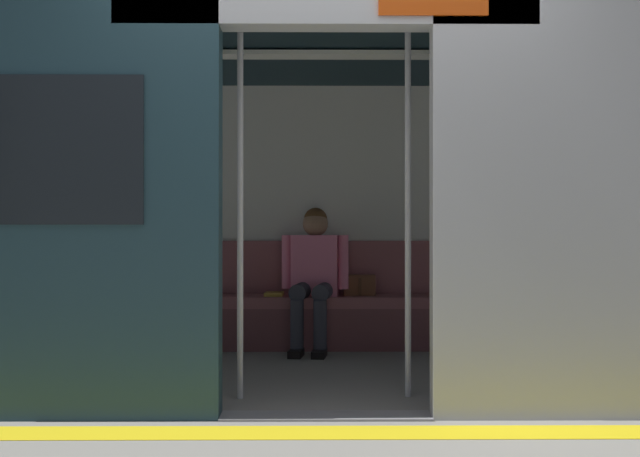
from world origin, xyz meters
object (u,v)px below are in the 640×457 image
person_seated (314,269)px  handbag (359,285)px  bench_seat (322,308)px  book (274,294)px  train_car (311,146)px  grab_pole_far (408,208)px  grab_pole_door (240,208)px

person_seated → handbag: 0.42m
bench_seat → book: bearing=-3.9°
train_car → grab_pole_far: size_ratio=2.90×
grab_pole_far → bench_seat: bearing=-74.5°
grab_pole_door → person_seated: bearing=-103.7°
handbag → grab_pole_far: bearing=95.4°
handbag → grab_pole_door: 2.11m
person_seated → book: size_ratio=5.29×
person_seated → train_car: bearing=88.7°
bench_seat → grab_pole_far: size_ratio=1.09×
bench_seat → grab_pole_far: 1.98m
book → grab_pole_far: size_ratio=0.10×
train_car → grab_pole_door: bearing=63.1°
person_seated → handbag: bearing=-163.2°
grab_pole_door → grab_pole_far: bearing=-177.5°
person_seated → grab_pole_door: size_ratio=0.53×
train_car → book: 1.54m
train_car → grab_pole_door: train_car is taller
person_seated → book: (0.33, -0.08, -0.21)m
train_car → bench_seat: bearing=-94.8°
bench_seat → grab_pole_far: (-0.49, 1.76, 0.77)m
train_car → bench_seat: 1.58m
train_car → book: train_car is taller
bench_seat → handbag: handbag is taller
train_car → person_seated: 1.31m
book → grab_pole_far: grab_pole_far is taller
person_seated → grab_pole_door: (0.42, 1.75, 0.44)m
train_car → book: size_ratio=29.09×
person_seated → grab_pole_door: grab_pole_door is taller
person_seated → handbag: size_ratio=4.47×
bench_seat → handbag: bearing=-169.0°
handbag → grab_pole_far: (-0.17, 1.82, 0.58)m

